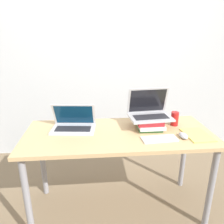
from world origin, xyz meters
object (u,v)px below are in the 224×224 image
book_stack (149,123)px  notepad (197,135)px  laptop_on_books (149,112)px  laptop_left (74,124)px  soda_can (175,119)px  wireless_keyboard (159,139)px  mouse (183,136)px

book_stack → notepad: bearing=-28.5°
book_stack → laptop_on_books: size_ratio=0.74×
laptop_left → soda_can: 0.88m
soda_can → wireless_keyboard: bearing=-128.4°
book_stack → mouse: 0.31m
laptop_on_books → notepad: 0.42m
book_stack → mouse: size_ratio=2.43×
soda_can → laptop_on_books: bearing=-178.7°
laptop_on_books → notepad: size_ratio=1.37×
laptop_left → laptop_on_books: 0.65m
soda_can → notepad: bearing=-63.9°
notepad → soda_can: soda_can is taller
book_stack → wireless_keyboard: 0.24m
wireless_keyboard → notepad: bearing=8.2°
mouse → soda_can: size_ratio=0.92×
soda_can → laptop_left: bearing=-179.5°
laptop_left → laptop_on_books: size_ratio=1.02×
book_stack → mouse: book_stack is taller
laptop_left → notepad: laptop_left is taller
wireless_keyboard → mouse: size_ratio=2.45×
wireless_keyboard → mouse: 0.20m
notepad → soda_can: 0.25m
notepad → book_stack: bearing=151.5°
laptop_on_books → mouse: size_ratio=3.30×
notepad → soda_can: size_ratio=2.21×
laptop_on_books → mouse: 0.35m
soda_can → book_stack: bearing=-172.3°
wireless_keyboard → notepad: (0.32, 0.05, -0.00)m
mouse → laptop_left: bearing=164.3°
laptop_left → soda_can: laptop_left is taller
laptop_left → book_stack: 0.64m
laptop_left → book_stack: (0.64, -0.02, 0.00)m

